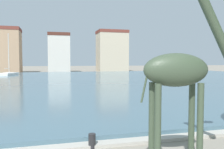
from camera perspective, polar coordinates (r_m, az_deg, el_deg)
The scene contains 8 objects.
harbor_water at distance 34.16m, azimuth -9.56°, elevation -1.46°, with size 80.95×51.81×0.28m, color #476675.
quay_edge_coping at distance 8.83m, azimuth 7.06°, elevation -15.56°, with size 80.95×0.50×0.12m, color #ADA89E.
giraffe_statue at distance 6.51m, azimuth 16.46°, elevation 0.23°, with size 2.89×0.82×5.04m.
sailboat_white at distance 49.53m, azimuth -23.53°, elevation 0.05°, with size 3.44×6.10×8.21m.
mooring_bollard at distance 8.15m, azimuth -4.85°, elevation -15.74°, with size 0.24×0.24×0.50m, color #232326.
townhouse_wide_warehouse at distance 63.10m, azimuth -23.83°, elevation 5.33°, with size 5.95×6.91×11.03m.
townhouse_end_terrace at distance 62.67m, azimuth -12.75°, elevation 5.11°, with size 5.54×5.63×10.09m.
townhouse_corner_house at distance 64.90m, azimuth -0.03°, elevation 5.63°, with size 8.00×6.13×11.25m.
Camera 1 is at (-3.14, 0.80, 2.90)m, focal length 37.85 mm.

